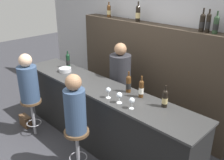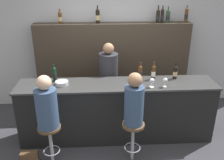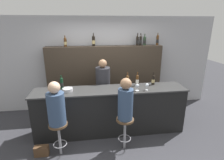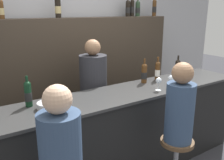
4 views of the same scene
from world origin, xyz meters
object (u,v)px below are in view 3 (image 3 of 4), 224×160
at_px(bartender, 103,93).
at_px(handbag, 42,151).
at_px(wine_bottle_counter_2, 137,80).
at_px(wine_bottle_backbar_1, 94,41).
at_px(wine_bottle_backbar_4, 145,41).
at_px(wine_glass_1, 137,86).
at_px(wine_glass_2, 147,85).
at_px(wine_bottle_backbar_5, 157,40).
at_px(wine_bottle_counter_1, 127,80).
at_px(bar_stool_right, 125,126).
at_px(wine_bottle_counter_3, 153,80).
at_px(wine_bottle_backbar_2, 137,41).
at_px(wine_glass_0, 128,86).
at_px(metal_bowl, 68,90).
at_px(guest_seated_right, 125,101).
at_px(wine_bottle_counter_0, 62,83).
at_px(guest_seated_left, 56,106).
at_px(wine_bottle_backbar_3, 141,40).
at_px(wine_bottle_backbar_0, 65,42).
at_px(bar_stool_left, 59,131).

height_order(bartender, handbag, bartender).
xyz_separation_m(wine_bottle_counter_2, bartender, (-0.75, 0.38, -0.44)).
height_order(wine_bottle_backbar_1, wine_bottle_backbar_4, wine_bottle_backbar_1).
distance_m(wine_glass_1, wine_glass_2, 0.21).
relative_size(wine_bottle_counter_2, wine_bottle_backbar_5, 0.95).
bearing_deg(wine_bottle_counter_1, wine_glass_1, -67.38).
bearing_deg(wine_bottle_backbar_5, bar_stool_right, -125.13).
bearing_deg(bar_stool_right, wine_bottle_counter_3, 43.85).
bearing_deg(wine_bottle_backbar_5, wine_bottle_counter_3, -113.65).
xyz_separation_m(wine_bottle_backbar_2, wine_glass_0, (-0.55, -1.33, -0.81)).
bearing_deg(bartender, metal_bowl, -145.34).
relative_size(wine_bottle_counter_2, wine_glass_1, 2.05).
bearing_deg(guest_seated_right, wine_bottle_counter_0, 147.54).
relative_size(wine_bottle_counter_3, wine_glass_1, 1.93).
relative_size(wine_bottle_counter_3, guest_seated_left, 0.36).
height_order(wine_bottle_counter_1, wine_bottle_backbar_5, wine_bottle_backbar_5).
height_order(wine_bottle_backbar_1, wine_bottle_backbar_3, wine_bottle_backbar_1).
bearing_deg(wine_bottle_counter_2, wine_bottle_counter_0, 180.00).
bearing_deg(metal_bowl, wine_bottle_backbar_1, 62.25).
bearing_deg(wine_bottle_counter_1, wine_bottle_backbar_5, 43.66).
height_order(guest_seated_left, bartender, bartender).
xyz_separation_m(wine_bottle_counter_2, wine_glass_1, (-0.09, -0.33, -0.02)).
height_order(wine_bottle_counter_0, wine_bottle_backbar_0, wine_bottle_backbar_0).
height_order(wine_bottle_backbar_4, wine_glass_2, wine_bottle_backbar_4).
distance_m(wine_bottle_backbar_4, handbag, 3.58).
xyz_separation_m(wine_bottle_backbar_0, wine_bottle_backbar_3, (1.99, -0.00, 0.02)).
bearing_deg(wine_bottle_backbar_1, bartender, -73.98).
xyz_separation_m(wine_bottle_backbar_1, guest_seated_right, (0.49, -1.79, -0.95)).
bearing_deg(bartender, wine_bottle_backbar_4, 27.16).
bearing_deg(wine_bottle_backbar_5, guest_seated_right, -125.13).
height_order(wine_bottle_backbar_2, bar_stool_left, wine_bottle_backbar_2).
bearing_deg(handbag, bar_stool_left, -0.00).
xyz_separation_m(wine_bottle_backbar_1, guest_seated_left, (-0.75, -1.79, -0.96)).
xyz_separation_m(wine_bottle_backbar_2, wine_bottle_backbar_3, (0.09, 0.00, 0.01)).
distance_m(wine_bottle_counter_2, wine_glass_2, 0.35).
bearing_deg(wine_bottle_counter_2, wine_bottle_backbar_5, 50.70).
distance_m(guest_seated_left, guest_seated_right, 1.25).
bearing_deg(wine_bottle_backbar_0, bartender, -34.47).
distance_m(wine_bottle_backbar_1, wine_bottle_backbar_5, 1.75).
relative_size(wine_bottle_counter_0, wine_bottle_backbar_4, 0.99).
height_order(guest_seated_right, handbag, guest_seated_right).
bearing_deg(wine_bottle_counter_0, wine_bottle_backbar_4, 25.14).
xyz_separation_m(bar_stool_left, bar_stool_right, (1.25, 0.00, 0.00)).
bearing_deg(wine_glass_0, metal_bowl, 172.41).
distance_m(wine_glass_1, metal_bowl, 1.46).
relative_size(wine_bottle_counter_2, wine_glass_2, 2.04).
bearing_deg(wine_bottle_backbar_4, bar_stool_right, -116.50).
height_order(wine_bottle_backbar_4, bar_stool_right, wine_bottle_backbar_4).
bearing_deg(wine_glass_1, handbag, -166.76).
relative_size(wine_bottle_counter_1, handbag, 1.19).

